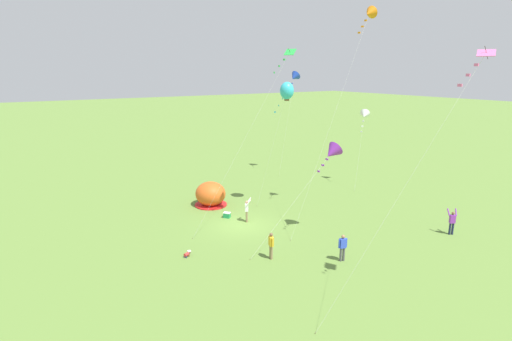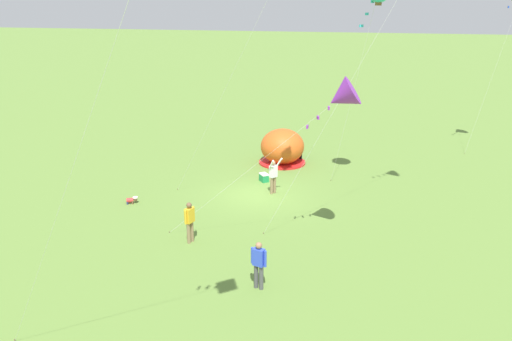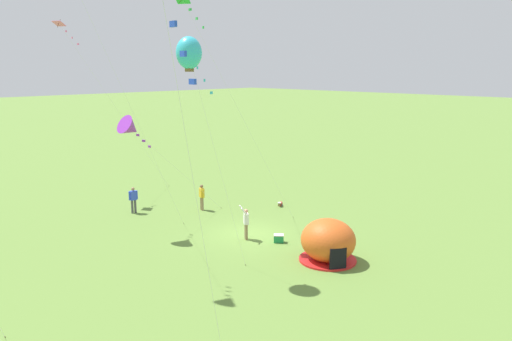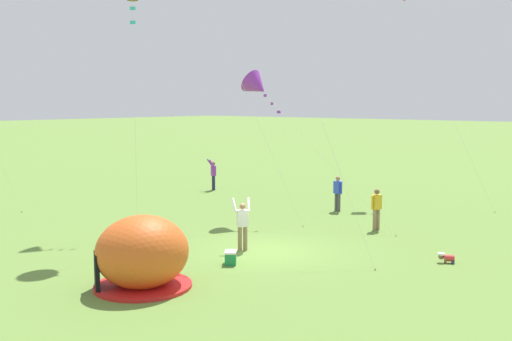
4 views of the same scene
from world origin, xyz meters
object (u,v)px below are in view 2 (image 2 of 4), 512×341
object	(u,v)px
popup_tent	(282,147)
person_watching_sky	(259,263)
toddler_crawling	(132,200)
person_near_tent	(190,220)
cooler_box	(264,177)
person_flying_kite	(273,175)
kite_purple	(342,97)

from	to	relation	value
popup_tent	person_watching_sky	xyz separation A→B (m)	(13.87, 2.21, -0.03)
toddler_crawling	person_near_tent	xyz separation A→B (m)	(3.09, 4.31, 0.79)
cooler_box	person_flying_kite	distance (m)	2.01
cooler_box	person_near_tent	xyz separation A→B (m)	(7.81, -1.07, 0.74)
popup_tent	kite_purple	distance (m)	12.23
person_near_tent	person_flying_kite	bearing A→B (deg)	162.32
cooler_box	toddler_crawling	xyz separation A→B (m)	(4.72, -5.38, -0.04)
person_flying_kite	person_near_tent	size ratio (longest dim) A/B	1.10
popup_tent	person_watching_sky	world-z (taller)	popup_tent
person_flying_kite	person_near_tent	world-z (taller)	person_flying_kite
toddler_crawling	popup_tent	bearing A→B (deg)	145.38
person_near_tent	popup_tent	bearing A→B (deg)	173.23
person_near_tent	toddler_crawling	bearing A→B (deg)	-125.64
toddler_crawling	person_near_tent	world-z (taller)	person_near_tent
popup_tent	toddler_crawling	distance (m)	9.96
popup_tent	kite_purple	size ratio (longest dim) A/B	0.37
person_flying_kite	kite_purple	distance (m)	8.12
person_near_tent	person_watching_sky	bearing A→B (deg)	53.65
person_flying_kite	person_watching_sky	bearing A→B (deg)	10.13
kite_purple	person_watching_sky	bearing A→B (deg)	-30.44
popup_tent	person_flying_kite	distance (m)	5.11
cooler_box	person_watching_sky	bearing A→B (deg)	13.35
person_flying_kite	cooler_box	bearing A→B (deg)	-150.90
popup_tent	cooler_box	bearing A→B (deg)	-4.36
person_near_tent	kite_purple	size ratio (longest dim) A/B	0.23
popup_tent	person_near_tent	bearing A→B (deg)	-6.77
popup_tent	person_near_tent	size ratio (longest dim) A/B	1.63
person_near_tent	kite_purple	world-z (taller)	kite_purple
toddler_crawling	person_near_tent	bearing A→B (deg)	54.36
person_watching_sky	person_near_tent	xyz separation A→B (m)	(-2.61, -3.54, 0.00)
person_near_tent	kite_purple	xyz separation A→B (m)	(-0.97, 5.65, 5.05)
popup_tent	person_flying_kite	bearing A→B (deg)	7.16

